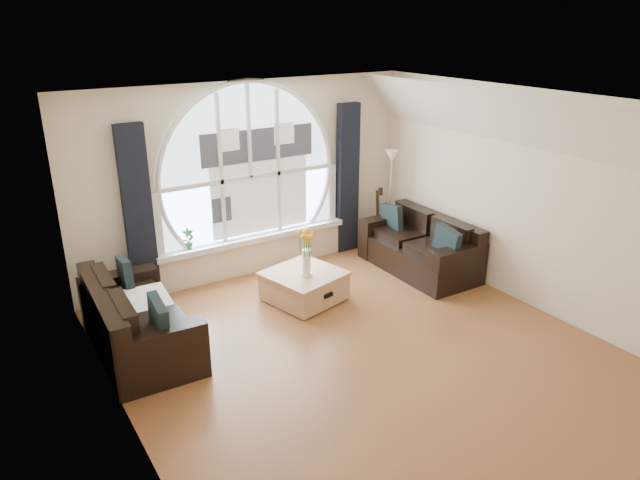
% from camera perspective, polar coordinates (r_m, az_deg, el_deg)
% --- Properties ---
extents(ground, '(5.00, 5.50, 0.01)m').
position_cam_1_polar(ground, '(6.58, 4.29, -10.98)').
color(ground, brown).
rests_on(ground, ground).
extents(ceiling, '(5.00, 5.50, 0.01)m').
position_cam_1_polar(ceiling, '(5.64, 5.05, 12.98)').
color(ceiling, silver).
rests_on(ceiling, ground).
extents(wall_back, '(5.00, 0.01, 2.70)m').
position_cam_1_polar(wall_back, '(8.22, -6.97, 5.87)').
color(wall_back, beige).
rests_on(wall_back, ground).
extents(wall_front, '(5.00, 0.01, 2.70)m').
position_cam_1_polar(wall_front, '(4.35, 27.32, -10.99)').
color(wall_front, beige).
rests_on(wall_front, ground).
extents(wall_left, '(0.01, 5.50, 2.70)m').
position_cam_1_polar(wall_left, '(5.00, -19.07, -5.47)').
color(wall_left, beige).
rests_on(wall_left, ground).
extents(wall_right, '(0.01, 5.50, 2.70)m').
position_cam_1_polar(wall_right, '(7.68, 19.78, 3.66)').
color(wall_right, beige).
rests_on(wall_right, ground).
extents(attic_slope, '(0.92, 5.50, 0.72)m').
position_cam_1_polar(attic_slope, '(7.22, 19.25, 10.89)').
color(attic_slope, silver).
rests_on(attic_slope, ground).
extents(arched_window, '(2.60, 0.06, 2.15)m').
position_cam_1_polar(arched_window, '(8.13, -6.96, 7.70)').
color(arched_window, silver).
rests_on(arched_window, wall_back).
extents(window_sill, '(2.90, 0.22, 0.08)m').
position_cam_1_polar(window_sill, '(8.40, -6.42, 0.19)').
color(window_sill, white).
rests_on(window_sill, wall_back).
extents(window_frame, '(2.76, 0.08, 2.15)m').
position_cam_1_polar(window_frame, '(8.10, -6.87, 7.66)').
color(window_frame, white).
rests_on(window_frame, wall_back).
extents(neighbor_house, '(1.70, 0.02, 1.50)m').
position_cam_1_polar(neighbor_house, '(8.21, -5.93, 6.97)').
color(neighbor_house, silver).
rests_on(neighbor_house, wall_back).
extents(curtain_left, '(0.35, 0.12, 2.30)m').
position_cam_1_polar(curtain_left, '(7.65, -17.34, 2.32)').
color(curtain_left, black).
rests_on(curtain_left, ground).
extents(curtain_right, '(0.35, 0.12, 2.30)m').
position_cam_1_polar(curtain_right, '(8.96, 2.71, 5.94)').
color(curtain_right, black).
rests_on(curtain_right, ground).
extents(sofa_left, '(0.97, 1.85, 0.81)m').
position_cam_1_polar(sofa_left, '(6.74, -17.31, -7.20)').
color(sofa_left, black).
rests_on(sofa_left, ground).
extents(sofa_right, '(0.91, 1.79, 0.79)m').
position_cam_1_polar(sofa_right, '(8.53, 9.69, -0.43)').
color(sofa_right, black).
rests_on(sofa_right, ground).
extents(coffee_chest, '(1.07, 1.07, 0.43)m').
position_cam_1_polar(coffee_chest, '(7.60, -1.58, -4.40)').
color(coffee_chest, tan).
rests_on(coffee_chest, ground).
extents(throw_blanket, '(0.58, 0.58, 0.10)m').
position_cam_1_polar(throw_blanket, '(6.84, -16.88, -5.80)').
color(throw_blanket, silver).
rests_on(throw_blanket, sofa_left).
extents(vase_flowers, '(0.24, 0.24, 0.70)m').
position_cam_1_polar(vase_flowers, '(7.30, -1.36, -0.67)').
color(vase_flowers, white).
rests_on(vase_flowers, coffee_chest).
extents(floor_lamp, '(0.24, 0.24, 1.60)m').
position_cam_1_polar(floor_lamp, '(9.09, 6.85, 3.75)').
color(floor_lamp, '#B2B2B2').
rests_on(floor_lamp, ground).
extents(guitar, '(0.42, 0.36, 1.06)m').
position_cam_1_polar(guitar, '(9.12, 5.42, 2.07)').
color(guitar, '#956232').
rests_on(guitar, ground).
extents(potted_plant, '(0.17, 0.12, 0.30)m').
position_cam_1_polar(potted_plant, '(7.99, -12.73, 0.11)').
color(potted_plant, '#1E6023').
rests_on(potted_plant, window_sill).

